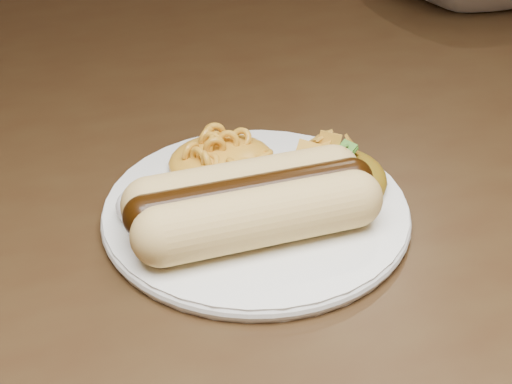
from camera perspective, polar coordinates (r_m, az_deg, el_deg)
name	(u,v)px	position (r m, az deg, el deg)	size (l,w,h in m)	color
table	(172,212)	(0.67, -6.75, -1.58)	(1.60, 0.90, 0.75)	#312211
plate	(256,210)	(0.50, 0.00, -1.48)	(0.21, 0.21, 0.01)	silver
hotdog	(253,201)	(0.46, -0.28, -0.72)	(0.14, 0.07, 0.04)	tan
mac_and_cheese	(221,148)	(0.53, -2.80, 3.55)	(0.08, 0.07, 0.03)	gold
sour_cream	(146,200)	(0.48, -8.82, -0.64)	(0.04, 0.04, 0.03)	white
taco_salad	(330,170)	(0.51, 5.96, 1.78)	(0.08, 0.08, 0.04)	#A73A02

